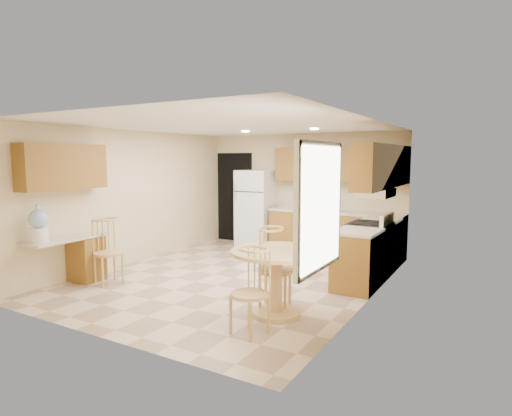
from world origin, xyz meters
The scene contains 30 objects.
floor centered at (0.00, 0.00, 0.00)m, with size 5.50×5.50×0.00m, color #CDB494.
ceiling centered at (0.00, 0.00, 2.50)m, with size 4.50×5.50×0.02m, color white.
wall_back centered at (0.00, 2.75, 1.25)m, with size 4.50×0.02×2.50m, color beige.
wall_front centered at (0.00, -2.75, 1.25)m, with size 4.50×0.02×2.50m, color beige.
wall_left centered at (-2.25, 0.00, 1.25)m, with size 0.02×5.50×2.50m, color beige.
wall_right centered at (2.25, 0.00, 1.25)m, with size 0.02×5.50×2.50m, color beige.
doorway centered at (-1.75, 2.73, 1.05)m, with size 0.90×0.02×2.10m, color black.
base_cab_back centered at (0.88, 2.45, 0.43)m, with size 2.75×0.60×0.87m, color olive.
counter_back centered at (0.88, 2.45, 0.89)m, with size 2.75×0.63×0.04m, color beige.
base_cab_right_a centered at (1.95, 1.85, 0.43)m, with size 0.60×0.59×0.87m, color olive.
counter_right_a centered at (1.95, 1.85, 0.89)m, with size 0.63×0.59×0.04m, color beige.
base_cab_right_b centered at (1.95, 0.40, 0.43)m, with size 0.60×0.80×0.87m, color olive.
counter_right_b centered at (1.95, 0.40, 0.89)m, with size 0.63×0.80×0.04m, color beige.
upper_cab_back centered at (0.88, 2.58, 1.85)m, with size 2.75×0.33×0.70m, color olive.
upper_cab_right centered at (2.08, 1.21, 1.85)m, with size 0.33×2.42×0.70m, color olive.
upper_cab_left centered at (-2.08, -1.60, 1.85)m, with size 0.33×1.40×0.70m, color olive.
sink centered at (0.85, 2.45, 0.91)m, with size 0.78×0.44×0.01m, color silver.
range_hood centered at (2.00, 1.18, 1.42)m, with size 0.50×0.76×0.14m, color silver.
desk_pedestal centered at (-2.00, -1.32, 0.36)m, with size 0.48×0.42×0.72m, color olive.
desk_top centered at (-2.00, -1.70, 0.75)m, with size 0.50×1.20×0.04m, color beige.
window centered at (2.23, -1.85, 1.50)m, with size 0.06×1.12×1.30m.
can_light_a centered at (-0.50, 1.20, 2.48)m, with size 0.14×0.14×0.02m, color white.
can_light_b centered at (0.90, 1.20, 2.48)m, with size 0.14×0.14×0.02m, color white.
refrigerator centered at (-0.95, 2.40, 0.86)m, with size 0.76×0.74×1.72m.
stove centered at (1.92, 1.18, 0.47)m, with size 0.65×0.76×1.09m.
dining_table centered at (1.40, -1.18, 0.55)m, with size 1.14×1.14×0.84m.
chair_table_a centered at (1.25, -1.03, 0.65)m, with size 0.47×0.61×1.06m.
chair_table_b centered at (1.40, -1.93, 0.59)m, with size 0.43×0.45×0.97m.
chair_desk centered at (-1.55, -1.36, 0.62)m, with size 0.45×0.58×1.02m.
water_crock centered at (-2.00, -2.10, 1.02)m, with size 0.27×0.27×0.55m.
Camera 1 is at (3.79, -5.83, 1.98)m, focal length 30.00 mm.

